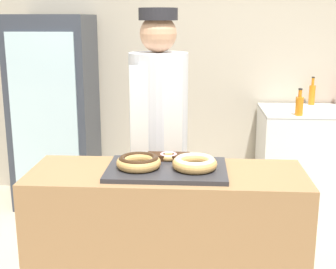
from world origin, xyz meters
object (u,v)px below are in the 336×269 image
object	(u,v)px
brownie_back_right	(181,157)
chest_freezer	(309,159)
donut_mini_center	(169,156)
donut_light_glaze	(195,163)
beverage_fridge	(55,112)
brownie_back_left	(156,156)
bottle_orange_b	(312,94)
donut_chocolate_glaze	(139,162)
serving_tray	(167,169)
baker_person	(159,139)
bottle_orange	(299,105)

from	to	relation	value
brownie_back_right	chest_freezer	size ratio (longest dim) A/B	0.11
donut_mini_center	donut_light_glaze	bearing A→B (deg)	-48.05
beverage_fridge	brownie_back_left	bearing A→B (deg)	-56.13
chest_freezer	bottle_orange_b	distance (m)	0.61
beverage_fridge	donut_mini_center	bearing A→B (deg)	-54.40
beverage_fridge	bottle_orange_b	size ratio (longest dim) A/B	6.64
brownie_back_left	brownie_back_right	size ratio (longest dim) A/B	1.00
donut_mini_center	bottle_orange_b	xyz separation A→B (m)	(1.22, 1.85, 0.07)
donut_chocolate_glaze	donut_light_glaze	bearing A→B (deg)	0.00
brownie_back_right	serving_tray	bearing A→B (deg)	-115.78
donut_light_glaze	brownie_back_right	xyz separation A→B (m)	(-0.08, 0.17, -0.02)
baker_person	beverage_fridge	xyz separation A→B (m)	(-1.05, 1.18, -0.07)
donut_chocolate_glaze	brownie_back_right	world-z (taller)	donut_chocolate_glaze
donut_chocolate_glaze	beverage_fridge	bearing A→B (deg)	119.41
donut_mini_center	baker_person	size ratio (longest dim) A/B	0.06
brownie_back_left	chest_freezer	distance (m)	2.08
serving_tray	bottle_orange_b	size ratio (longest dim) A/B	2.45
brownie_back_right	bottle_orange	size ratio (longest dim) A/B	0.43
brownie_back_left	chest_freezer	size ratio (longest dim) A/B	0.11
brownie_back_right	bottle_orange_b	size ratio (longest dim) A/B	0.38
brownie_back_right	chest_freezer	xyz separation A→B (m)	(1.10, 1.60, -0.47)
donut_chocolate_glaze	donut_light_glaze	world-z (taller)	same
baker_person	beverage_fridge	world-z (taller)	baker_person
donut_light_glaze	beverage_fridge	bearing A→B (deg)	126.25
serving_tray	bottle_orange_b	xyz separation A→B (m)	(1.22, 2.00, 0.11)
donut_mini_center	brownie_back_left	size ratio (longest dim) A/B	1.15
baker_person	bottle_orange_b	world-z (taller)	baker_person
donut_light_glaze	bottle_orange	world-z (taller)	bottle_orange
donut_chocolate_glaze	beverage_fridge	distance (m)	2.02
serving_tray	chest_freezer	bearing A→B (deg)	56.06
donut_mini_center	beverage_fridge	bearing A→B (deg)	125.60
serving_tray	brownie_back_left	world-z (taller)	brownie_back_left
donut_light_glaze	beverage_fridge	size ratio (longest dim) A/B	0.14
bottle_orange_b	brownie_back_left	bearing A→B (deg)	-124.82
donut_chocolate_glaze	bottle_orange	xyz separation A→B (m)	(1.15, 1.50, 0.04)
serving_tray	donut_light_glaze	world-z (taller)	donut_light_glaze
donut_light_glaze	bottle_orange	size ratio (longest dim) A/B	1.05
brownie_back_left	chest_freezer	bearing A→B (deg)	52.07
donut_chocolate_glaze	donut_light_glaze	distance (m)	0.30
bottle_orange	brownie_back_right	bearing A→B (deg)	-124.72
serving_tray	bottle_orange_b	world-z (taller)	bottle_orange_b
baker_person	beverage_fridge	distance (m)	1.58
donut_light_glaze	chest_freezer	xyz separation A→B (m)	(1.03, 1.76, -0.49)
donut_light_glaze	baker_person	xyz separation A→B (m)	(-0.24, 0.58, -0.02)
donut_chocolate_glaze	beverage_fridge	xyz separation A→B (m)	(-0.99, 1.76, -0.09)
donut_light_glaze	baker_person	world-z (taller)	baker_person
donut_chocolate_glaze	bottle_orange_b	distance (m)	2.44
donut_mini_center	brownie_back_left	bearing A→B (deg)	180.00
brownie_back_left	baker_person	size ratio (longest dim) A/B	0.06
donut_chocolate_glaze	bottle_orange	bearing A→B (deg)	52.66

